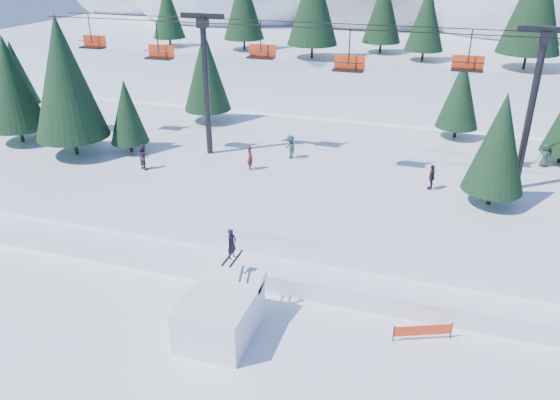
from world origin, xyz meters
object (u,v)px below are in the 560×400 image
(jump_kicker, at_px, (220,313))
(chairlift, at_px, (341,72))
(banner_near, at_px, (423,330))
(banner_far, at_px, (477,309))

(jump_kicker, xyz_separation_m, chairlift, (1.90, 16.84, 8.13))
(chairlift, distance_m, banner_near, 18.41)
(banner_far, bearing_deg, jump_kicker, -157.10)
(chairlift, xyz_separation_m, banner_far, (9.85, -11.88, -8.78))
(jump_kicker, xyz_separation_m, banner_near, (9.30, 2.45, -0.65))
(jump_kicker, height_order, chairlift, chairlift)
(chairlift, height_order, banner_far, chairlift)
(chairlift, relative_size, banner_near, 17.37)
(banner_near, distance_m, banner_far, 3.51)
(banner_near, bearing_deg, jump_kicker, -165.21)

